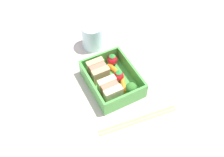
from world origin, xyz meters
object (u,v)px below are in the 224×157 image
at_px(sandwich_center_left, 98,71).
at_px(chopstick_pair, 138,120).
at_px(strawberry_left, 112,59).
at_px(sandwich_left, 110,90).
at_px(carrot_stick_far_left, 114,69).
at_px(broccoli_floret, 131,88).
at_px(folded_napkin, 154,62).
at_px(drinking_glass, 92,36).
at_px(carrot_stick_left, 124,85).
at_px(strawberry_far_left, 119,76).

height_order(sandwich_center_left, chopstick_pair, sandwich_center_left).
bearing_deg(chopstick_pair, sandwich_center_left, 10.48).
bearing_deg(strawberry_left, sandwich_center_left, 113.23).
relative_size(sandwich_left, strawberry_left, 1.46).
bearing_deg(carrot_stick_far_left, strawberry_left, -17.36).
xyz_separation_m(broccoli_floret, strawberry_left, (0.12, -0.01, -0.01)).
bearing_deg(folded_napkin, sandwich_center_left, 82.53).
height_order(carrot_stick_far_left, drinking_glass, drinking_glass).
xyz_separation_m(drinking_glass, folded_napkin, (-0.15, -0.13, -0.04)).
bearing_deg(carrot_stick_far_left, drinking_glass, 2.27).
distance_m(broccoli_floret, carrot_stick_left, 0.04).
bearing_deg(sandwich_left, drinking_glass, -12.04).
height_order(sandwich_center_left, carrot_stick_far_left, sandwich_center_left).
bearing_deg(chopstick_pair, carrot_stick_left, -7.92).
relative_size(strawberry_far_left, strawberry_left, 0.95).
relative_size(chopstick_pair, drinking_glass, 2.66).
distance_m(chopstick_pair, drinking_glass, 0.30).
height_order(broccoli_floret, strawberry_left, broccoli_floret).
relative_size(carrot_stick_left, drinking_glass, 0.56).
xyz_separation_m(sandwich_center_left, carrot_stick_left, (-0.06, -0.05, -0.02)).
relative_size(strawberry_left, chopstick_pair, 0.17).
height_order(strawberry_left, drinking_glass, drinking_glass).
height_order(sandwich_left, folded_napkin, sandwich_left).
relative_size(carrot_stick_left, strawberry_far_left, 1.29).
relative_size(carrot_stick_left, chopstick_pair, 0.21).
xyz_separation_m(sandwich_center_left, chopstick_pair, (-0.17, -0.03, -0.03)).
bearing_deg(sandwich_center_left, drinking_glass, -18.40).
bearing_deg(sandwich_center_left, strawberry_left, -66.77).
distance_m(carrot_stick_left, strawberry_far_left, 0.03).
distance_m(strawberry_far_left, strawberry_left, 0.06).
distance_m(sandwich_left, chopstick_pair, 0.11).
distance_m(sandwich_left, sandwich_center_left, 0.07).
distance_m(broccoli_floret, folded_napkin, 0.15).
xyz_separation_m(carrot_stick_left, carrot_stick_far_left, (0.06, -0.00, 0.00)).
bearing_deg(carrot_stick_left, strawberry_far_left, 0.37).
xyz_separation_m(carrot_stick_left, drinking_glass, (0.19, 0.00, 0.02)).
distance_m(strawberry_left, folded_napkin, 0.13).
bearing_deg(broccoli_floret, sandwich_center_left, 28.65).
xyz_separation_m(carrot_stick_left, folded_napkin, (0.04, -0.13, -0.02)).
distance_m(broccoli_floret, strawberry_far_left, 0.06).
relative_size(carrot_stick_left, strawberry_left, 1.22).
xyz_separation_m(sandwich_left, strawberry_left, (0.10, -0.06, -0.01)).
xyz_separation_m(sandwich_left, broccoli_floret, (-0.02, -0.05, 0.00)).
distance_m(sandwich_left, drinking_glass, 0.21).
bearing_deg(sandwich_center_left, folded_napkin, -97.47).
height_order(chopstick_pair, folded_napkin, chopstick_pair).
height_order(sandwich_center_left, strawberry_left, sandwich_center_left).
height_order(sandwich_left, strawberry_far_left, sandwich_left).
relative_size(broccoli_floret, strawberry_left, 1.09).
relative_size(strawberry_far_left, carrot_stick_far_left, 0.74).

